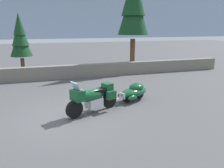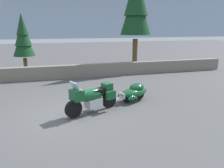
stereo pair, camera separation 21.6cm
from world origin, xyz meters
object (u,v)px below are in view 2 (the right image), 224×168
object	(u,v)px
touring_motorcycle	(92,97)
pine_tree_tall	(136,0)
pine_tree_secondary	(23,37)
car_shaped_trailer	(134,92)

from	to	relation	value
touring_motorcycle	pine_tree_tall	distance (m)	10.22
touring_motorcycle	pine_tree_tall	bearing A→B (deg)	58.25
touring_motorcycle	pine_tree_secondary	xyz separation A→B (m)	(-2.98, 7.95, 1.94)
touring_motorcycle	pine_tree_tall	world-z (taller)	pine_tree_tall
car_shaped_trailer	pine_tree_tall	xyz separation A→B (m)	(2.76, 6.91, 4.66)
touring_motorcycle	car_shaped_trailer	bearing A→B (deg)	23.65
pine_tree_secondary	car_shaped_trailer	bearing A→B (deg)	-54.30
touring_motorcycle	car_shaped_trailer	world-z (taller)	touring_motorcycle
touring_motorcycle	car_shaped_trailer	xyz separation A→B (m)	(2.08, 0.91, -0.21)
car_shaped_trailer	pine_tree_secondary	bearing A→B (deg)	125.70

